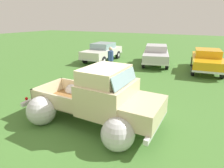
# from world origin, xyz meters

# --- Properties ---
(ground_plane) EXTENTS (80.00, 80.00, 0.00)m
(ground_plane) POSITION_xyz_m (0.00, 0.00, 0.00)
(ground_plane) COLOR #477A33
(vintage_pickup_truck) EXTENTS (4.68, 2.87, 1.96)m
(vintage_pickup_truck) POSITION_xyz_m (0.39, -0.01, 0.76)
(vintage_pickup_truck) COLOR black
(vintage_pickup_truck) RESTS_ON ground
(show_car_0) EXTENTS (1.89, 4.36, 1.43)m
(show_car_0) POSITION_xyz_m (-4.46, 8.69, 0.78)
(show_car_0) COLOR black
(show_car_0) RESTS_ON ground
(show_car_1) EXTENTS (2.71, 4.52, 1.43)m
(show_car_1) POSITION_xyz_m (-0.23, 9.38, 0.78)
(show_car_1) COLOR black
(show_car_1) RESTS_ON ground
(show_car_2) EXTENTS (2.18, 4.31, 1.43)m
(show_car_2) POSITION_xyz_m (3.26, 8.80, 0.78)
(show_car_2) COLOR black
(show_car_2) RESTS_ON ground
(spectator_1) EXTENTS (0.37, 0.54, 1.68)m
(spectator_1) POSITION_xyz_m (-2.06, 5.46, 0.95)
(spectator_1) COLOR gray
(spectator_1) RESTS_ON ground
(lane_cone_0) EXTENTS (0.36, 0.36, 0.63)m
(lane_cone_0) POSITION_xyz_m (-2.05, 2.09, 0.31)
(lane_cone_0) COLOR black
(lane_cone_0) RESTS_ON ground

